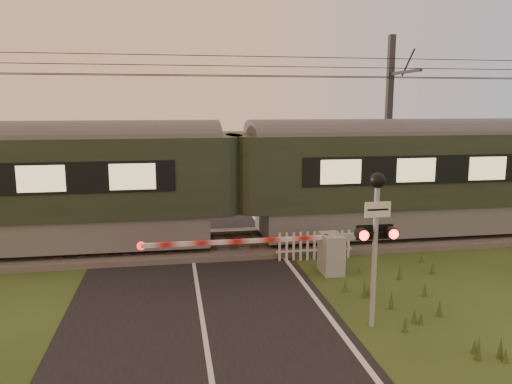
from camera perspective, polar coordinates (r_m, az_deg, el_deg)
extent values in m
plane|color=#2B3F18|center=(10.43, -5.84, -16.29)|extent=(160.00, 160.00, 0.00)
cube|color=black|center=(10.43, -5.84, -16.24)|extent=(6.00, 140.00, 0.02)
cube|color=#47423D|center=(16.50, -7.42, -6.15)|extent=(140.00, 3.40, 0.24)
cube|color=slate|center=(15.75, -7.33, -6.17)|extent=(140.00, 0.08, 0.14)
cube|color=slate|center=(17.14, -7.54, -4.85)|extent=(140.00, 0.08, 0.14)
cube|color=#2D2116|center=(16.46, -7.43, -5.71)|extent=(0.24, 2.20, 0.06)
cylinder|color=black|center=(15.59, -7.83, 13.13)|extent=(120.00, 0.02, 0.02)
cylinder|color=black|center=(16.18, -7.91, 13.01)|extent=(120.00, 0.02, 0.02)
cylinder|color=black|center=(15.93, -7.92, 15.22)|extent=(120.00, 0.02, 0.02)
cylinder|color=black|center=(15.91, -7.90, 14.15)|extent=(120.00, 0.02, 0.02)
cube|color=gray|center=(14.04, 8.59, -6.97)|extent=(0.55, 0.85, 1.10)
cylinder|color=gray|center=(14.00, 8.00, -7.01)|extent=(0.12, 0.12, 1.10)
cube|color=gray|center=(14.09, 10.76, -4.99)|extent=(0.90, 0.16, 0.16)
cube|color=red|center=(13.34, -2.23, -5.67)|extent=(4.97, 0.11, 0.11)
cylinder|color=red|center=(13.26, -13.01, -6.02)|extent=(0.22, 0.04, 0.22)
cylinder|color=gray|center=(10.64, 13.38, -7.38)|extent=(0.11, 0.11, 2.97)
cube|color=white|center=(10.33, 13.74, -1.96)|extent=(0.54, 0.03, 0.32)
sphere|color=black|center=(10.28, 13.74, 1.29)|extent=(0.32, 0.32, 0.32)
cube|color=black|center=(10.49, 13.50, -4.54)|extent=(0.74, 0.06, 0.06)
cylinder|color=#FF140C|center=(10.21, 12.26, -4.89)|extent=(0.20, 0.02, 0.20)
cylinder|color=#FF140C|center=(10.46, 15.49, -4.67)|extent=(0.20, 0.02, 0.20)
cube|color=black|center=(10.54, 13.39, -4.48)|extent=(0.79, 0.02, 0.32)
cube|color=silver|center=(15.21, 6.65, -6.61)|extent=(2.35, 0.04, 0.06)
cube|color=silver|center=(15.10, 6.68, -5.19)|extent=(2.35, 0.04, 0.06)
cube|color=#2D2D30|center=(19.97, 14.84, 6.70)|extent=(0.23, 0.23, 7.19)
cube|color=#2D2D30|center=(18.94, 16.61, 13.00)|extent=(0.10, 2.40, 0.10)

